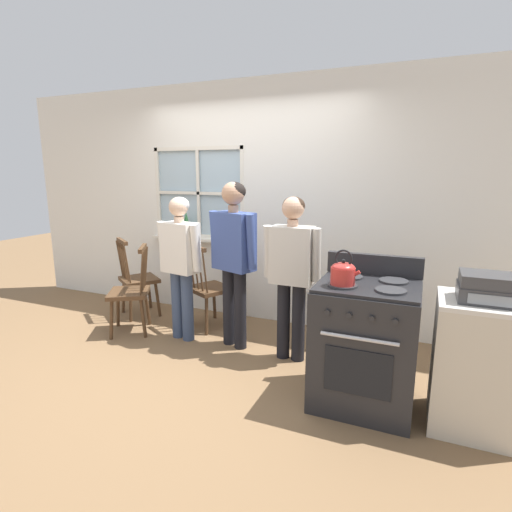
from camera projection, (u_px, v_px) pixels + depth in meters
ground_plane at (188, 366)px, 3.57m from camera, size 16.00×16.00×0.00m
wall_back at (254, 205)px, 4.54m from camera, size 6.40×0.16×2.70m
chair_by_window at (131, 293)px, 4.27m from camera, size 0.56×0.57×0.94m
chair_near_wall at (208, 289)px, 4.40m from camera, size 0.56×0.55×0.94m
chair_center_cluster at (137, 280)px, 4.78m from camera, size 0.57×0.57×0.94m
person_elderly_left at (180, 256)px, 4.01m from camera, size 0.53×0.27×1.47m
person_teen_center at (234, 248)px, 3.80m from camera, size 0.57×0.33×1.62m
person_adult_right at (292, 264)px, 3.55m from camera, size 0.52×0.22×1.50m
stove at (365, 343)px, 2.93m from camera, size 0.71×0.68×1.08m
kettle at (343, 272)px, 2.76m from camera, size 0.21×0.17×0.25m
potted_plant at (186, 228)px, 4.85m from camera, size 0.13×0.13×0.34m
side_counter at (477, 365)px, 2.64m from camera, size 0.55×0.50×0.90m
stereo at (487, 288)px, 2.51m from camera, size 0.34×0.29×0.18m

